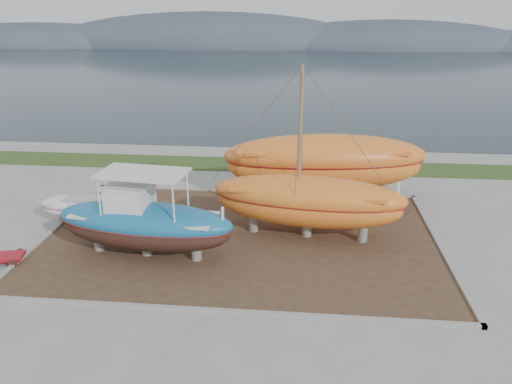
# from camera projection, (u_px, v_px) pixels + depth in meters

# --- Properties ---
(ground) EXTENTS (140.00, 140.00, 0.00)m
(ground) POSITION_uv_depth(u_px,v_px,m) (227.00, 282.00, 19.69)
(ground) COLOR gray
(ground) RESTS_ON ground
(dirt_patch) EXTENTS (18.00, 12.00, 0.06)m
(dirt_patch) POSITION_uv_depth(u_px,v_px,m) (240.00, 238.00, 23.41)
(dirt_patch) COLOR #422D1E
(dirt_patch) RESTS_ON ground
(curb_frame) EXTENTS (18.60, 12.60, 0.15)m
(curb_frame) POSITION_uv_depth(u_px,v_px,m) (240.00, 237.00, 23.40)
(curb_frame) COLOR gray
(curb_frame) RESTS_ON ground
(grass_strip) EXTENTS (44.00, 3.00, 0.08)m
(grass_strip) POSITION_uv_depth(u_px,v_px,m) (262.00, 165.00, 34.13)
(grass_strip) COLOR #284219
(grass_strip) RESTS_ON ground
(sea) EXTENTS (260.00, 100.00, 0.04)m
(sea) POSITION_uv_depth(u_px,v_px,m) (290.00, 70.00, 84.95)
(sea) COLOR #16252C
(sea) RESTS_ON ground
(mountain_ridge) EXTENTS (200.00, 36.00, 20.00)m
(mountain_ridge) POSITION_uv_depth(u_px,v_px,m) (297.00, 46.00, 136.23)
(mountain_ridge) COLOR #333D49
(mountain_ridge) RESTS_ON ground
(blue_caique) EXTENTS (8.06, 3.27, 3.78)m
(blue_caique) POSITION_uv_depth(u_px,v_px,m) (144.00, 214.00, 21.15)
(blue_caique) COLOR #186798
(blue_caique) RESTS_ON dirt_patch
(white_dinghy) EXTENTS (4.61, 1.73, 1.38)m
(white_dinghy) POSITION_uv_depth(u_px,v_px,m) (87.00, 210.00, 24.76)
(white_dinghy) COLOR silver
(white_dinghy) RESTS_ON dirt_patch
(orange_sailboat) EXTENTS (9.19, 3.70, 7.89)m
(orange_sailboat) POSITION_uv_depth(u_px,v_px,m) (310.00, 155.00, 22.20)
(orange_sailboat) COLOR orange
(orange_sailboat) RESTS_ON dirt_patch
(orange_bare_hull) EXTENTS (11.33, 4.55, 3.61)m
(orange_bare_hull) POSITION_uv_depth(u_px,v_px,m) (324.00, 169.00, 27.34)
(orange_bare_hull) COLOR orange
(orange_bare_hull) RESTS_ON dirt_patch
(red_trailer) EXTENTS (2.48, 1.61, 0.32)m
(red_trailer) POSITION_uv_depth(u_px,v_px,m) (5.00, 259.00, 21.19)
(red_trailer) COLOR #AF131F
(red_trailer) RESTS_ON ground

